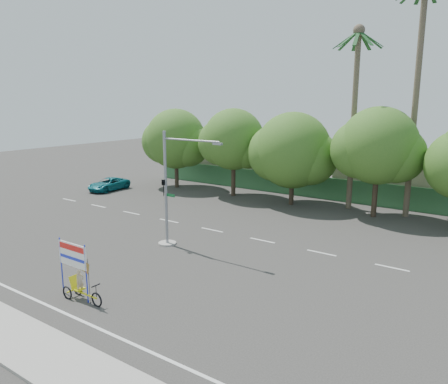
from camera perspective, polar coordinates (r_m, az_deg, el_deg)
The scene contains 14 objects.
ground at distance 23.24m, azimuth -9.57°, elevation -10.43°, with size 120.00×120.00×0.00m, color #33302D.
sidewalk_near at distance 19.20m, azimuth -26.18°, elevation -16.38°, with size 50.00×2.40×0.12m, color gray.
fence at distance 40.44m, azimuth 12.29°, elevation 0.56°, with size 38.00×0.08×2.00m, color #336B3D.
building_left at distance 48.76m, azimuth 3.58°, elevation 3.91°, with size 12.00×8.00×4.00m, color beige.
building_right at distance 42.33m, azimuth 24.78°, elevation 1.33°, with size 14.00×8.00×3.60m, color beige.
tree_far_left at distance 44.44m, azimuth -6.35°, elevation 6.67°, with size 7.14×6.00×7.96m.
tree_left at distance 40.13m, azimuth 1.20°, elevation 6.61°, with size 6.66×5.60×8.07m.
tree_center at distance 37.19m, azimuth 8.90°, elevation 5.12°, with size 7.62×6.40×7.85m.
tree_right at distance 34.59m, azimuth 19.42°, elevation 5.38°, with size 6.90×5.80×8.36m.
palm_tall at distance 35.42m, azimuth 23.98°, elevation 13.66°, with size 3.73×3.79×17.45m.
palm_short at distance 36.57m, azimuth 16.72°, elevation 11.57°, with size 3.73×3.79×14.45m.
traffic_signal at distance 26.57m, azimuth -7.13°, elevation -0.90°, with size 4.72×1.10×7.00m.
trike_billboard at distance 20.82m, azimuth -18.57°, elevation -10.38°, with size 2.76×0.63×2.71m.
pickup_truck at distance 44.68m, azimuth -14.82°, elevation 0.99°, with size 2.03×4.40×1.22m, color #106C76.
Camera 1 is at (15.33, -15.11, 8.77)m, focal length 35.00 mm.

